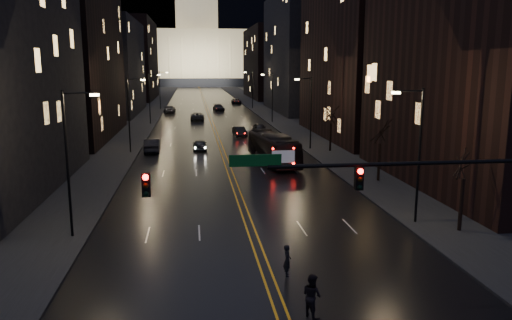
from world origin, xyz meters
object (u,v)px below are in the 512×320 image
object	(u,v)px
oncoming_car_a	(200,145)
receding_car_a	(240,132)
pedestrian_b	(312,295)
traffic_signal	(411,188)
pedestrian_a	(287,261)
oncoming_car_b	(152,145)
bus	(273,149)

from	to	relation	value
oncoming_car_a	receding_car_a	bearing A→B (deg)	-117.31
oncoming_car_a	pedestrian_b	world-z (taller)	pedestrian_b
receding_car_a	pedestrian_b	size ratio (longest dim) A/B	2.29
traffic_signal	pedestrian_a	distance (m)	7.14
oncoming_car_a	oncoming_car_b	size ratio (longest dim) A/B	0.82
traffic_signal	receding_car_a	world-z (taller)	traffic_signal
pedestrian_b	traffic_signal	bearing A→B (deg)	-104.28
oncoming_car_b	pedestrian_b	world-z (taller)	pedestrian_b
traffic_signal	receding_car_a	xyz separation A→B (m)	(-2.56, 52.84, -4.39)
bus	pedestrian_a	xyz separation A→B (m)	(-4.01, -29.02, -0.78)
pedestrian_b	receding_car_a	bearing A→B (deg)	-31.85
bus	pedestrian_b	world-z (taller)	bus
oncoming_car_b	pedestrian_b	bearing A→B (deg)	100.73
traffic_signal	oncoming_car_a	size ratio (longest dim) A/B	4.16
oncoming_car_b	receding_car_a	world-z (taller)	oncoming_car_b
traffic_signal	pedestrian_b	world-z (taller)	traffic_signal
receding_car_a	pedestrian_a	distance (m)	50.01
pedestrian_a	bus	bearing A→B (deg)	-4.11
bus	pedestrian_a	distance (m)	29.31
oncoming_car_b	receding_car_a	bearing A→B (deg)	-136.24
traffic_signal	pedestrian_b	xyz separation A→B (m)	(-4.69, -1.28, -4.16)
receding_car_a	traffic_signal	bearing A→B (deg)	-93.15
bus	receding_car_a	bearing A→B (deg)	86.87
bus	oncoming_car_b	size ratio (longest dim) A/B	2.27
traffic_signal	pedestrian_a	xyz separation A→B (m)	(-4.93, 2.88, -4.29)
oncoming_car_a	pedestrian_a	distance (m)	38.17
receding_car_a	oncoming_car_b	bearing A→B (deg)	-139.80
oncoming_car_a	pedestrian_b	distance (m)	42.34
pedestrian_b	pedestrian_a	bearing A→B (deg)	-26.23
oncoming_car_a	oncoming_car_b	world-z (taller)	oncoming_car_b
traffic_signal	bus	world-z (taller)	traffic_signal
oncoming_car_b	receding_car_a	xyz separation A→B (m)	(11.85, 12.32, -0.12)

